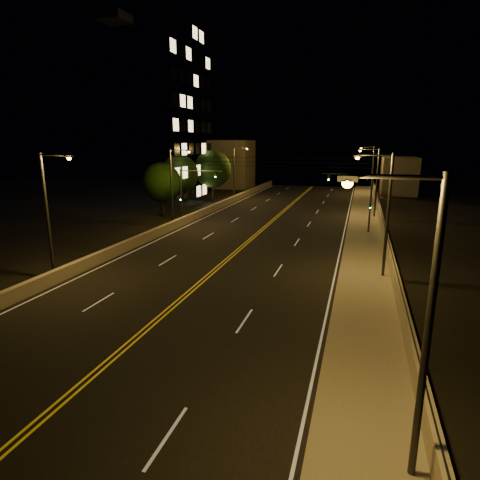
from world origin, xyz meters
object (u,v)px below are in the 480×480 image
(streetlight_1, at_px, (384,208))
(streetlight_2, at_px, (375,178))
(building_tower, at_px, (120,116))
(tree_2, at_px, (213,169))
(streetlight_0, at_px, (417,315))
(streetlight_4, at_px, (50,207))
(tree_0, at_px, (161,182))
(traffic_signal_right, at_px, (361,196))
(tree_1, at_px, (180,174))
(streetlight_5, at_px, (174,182))
(streetlight_6, at_px, (236,169))
(streetlight_3, at_px, (371,167))
(traffic_signal_left, at_px, (189,190))

(streetlight_1, relative_size, streetlight_2, 1.00)
(building_tower, bearing_deg, tree_2, 23.31)
(streetlight_0, distance_m, tree_2, 56.32)
(streetlight_4, bearing_deg, streetlight_1, 16.21)
(tree_0, distance_m, tree_2, 14.74)
(traffic_signal_right, bearing_deg, tree_0, 170.22)
(streetlight_2, height_order, tree_1, streetlight_2)
(tree_1, bearing_deg, streetlight_0, -58.44)
(streetlight_5, relative_size, traffic_signal_right, 1.36)
(streetlight_6, xyz_separation_m, tree_1, (-5.88, -8.87, -0.27))
(streetlight_1, height_order, streetlight_2, same)
(streetlight_3, distance_m, tree_1, 35.07)
(streetlight_5, bearing_deg, streetlight_2, 27.57)
(streetlight_4, bearing_deg, streetlight_6, 90.00)
(traffic_signal_right, xyz_separation_m, tree_0, (-24.50, 4.22, 0.29))
(streetlight_3, xyz_separation_m, tree_0, (-25.99, -30.36, -0.72))
(streetlight_1, xyz_separation_m, streetlight_6, (-21.41, 35.55, 0.00))
(streetlight_2, xyz_separation_m, traffic_signal_right, (-1.48, -9.62, -1.01))
(traffic_signal_left, distance_m, tree_2, 19.34)
(streetlight_3, xyz_separation_m, traffic_signal_left, (-20.33, -34.58, -1.01))
(streetlight_3, xyz_separation_m, streetlight_5, (-21.41, -36.14, 0.00))
(traffic_signal_right, bearing_deg, streetlight_4, -134.41)
(traffic_signal_right, bearing_deg, streetlight_1, -84.00)
(streetlight_0, height_order, streetlight_1, same)
(streetlight_1, bearing_deg, traffic_signal_left, 145.23)
(building_tower, distance_m, tree_0, 16.93)
(streetlight_3, distance_m, streetlight_6, 25.12)
(traffic_signal_left, bearing_deg, tree_1, 119.01)
(streetlight_1, height_order, streetlight_5, same)
(streetlight_0, xyz_separation_m, streetlight_5, (-21.41, 30.31, 0.00))
(streetlight_5, relative_size, streetlight_6, 1.00)
(tree_2, bearing_deg, traffic_signal_right, -39.40)
(streetlight_6, height_order, building_tower, building_tower)
(streetlight_2, height_order, traffic_signal_left, streetlight_2)
(streetlight_4, distance_m, tree_2, 39.32)
(streetlight_3, distance_m, streetlight_4, 58.94)
(streetlight_6, xyz_separation_m, building_tower, (-15.76, -8.06, 8.09))
(streetlight_2, height_order, streetlight_5, same)
(traffic_signal_left, distance_m, building_tower, 23.35)
(streetlight_0, height_order, streetlight_5, same)
(streetlight_2, xyz_separation_m, traffic_signal_left, (-20.33, -9.62, -1.01))
(streetlight_4, bearing_deg, streetlight_3, 68.70)
(streetlight_6, bearing_deg, tree_2, -139.69)
(streetlight_2, distance_m, building_tower, 38.23)
(streetlight_1, distance_m, traffic_signal_right, 14.23)
(streetlight_6, distance_m, tree_1, 10.65)
(building_tower, bearing_deg, streetlight_1, -36.49)
(streetlight_0, height_order, building_tower, building_tower)
(traffic_signal_right, distance_m, building_tower, 39.18)
(streetlight_1, xyz_separation_m, streetlight_2, (0.00, 23.73, 0.00))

